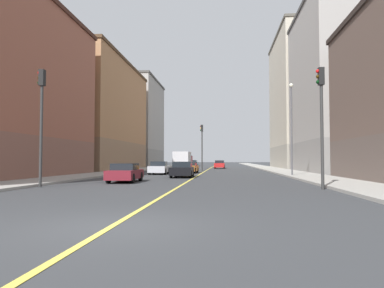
{
  "coord_description": "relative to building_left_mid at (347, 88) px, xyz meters",
  "views": [
    {
      "loc": [
        2.56,
        -7.96,
        1.52
      ],
      "look_at": [
        -1.11,
        31.54,
        3.26
      ],
      "focal_mm": 33.14,
      "sensor_mm": 36.0,
      "label": 1
    }
  ],
  "objects": [
    {
      "name": "building_left_mid",
      "position": [
        0.0,
        0.0,
        0.0
      ],
      "size": [
        10.73,
        16.7,
        19.77
      ],
      "color": "gray",
      "rests_on": "ground"
    },
    {
      "name": "car_silver",
      "position": [
        -21.08,
        -6.34,
        -9.25
      ],
      "size": [
        1.94,
        4.52,
        1.32
      ],
      "color": "silver",
      "rests_on": "ground"
    },
    {
      "name": "car_teal",
      "position": [
        -21.07,
        32.59,
        -9.21
      ],
      "size": [
        1.96,
        4.3,
        1.39
      ],
      "color": "#196670",
      "rests_on": "ground"
    },
    {
      "name": "traffic_light_right_near",
      "position": [
        -24.37,
        -24.07,
        -5.72
      ],
      "size": [
        0.4,
        0.32,
        6.51
      ],
      "color": "#2D2D2D",
      "rests_on": "ground"
    },
    {
      "name": "building_left_far",
      "position": [
        -0.0,
        20.12,
        1.73
      ],
      "size": [
        10.73,
        20.03,
        23.22
      ],
      "color": "#9D9688",
      "rests_on": "ground"
    },
    {
      "name": "building_right_distant",
      "position": [
        -33.68,
        30.5,
        -0.76
      ],
      "size": [
        10.73,
        17.47,
        18.24
      ],
      "color": "gray",
      "rests_on": "ground"
    },
    {
      "name": "traffic_light_left_near",
      "position": [
        -9.34,
        -24.07,
        -5.87
      ],
      "size": [
        0.4,
        0.32,
        6.25
      ],
      "color": "#2D2D2D",
      "rests_on": "ground"
    },
    {
      "name": "ground_plane",
      "position": [
        -16.84,
        -34.68,
        -9.89
      ],
      "size": [
        400.0,
        400.0,
        0.0
      ],
      "primitive_type": "plane",
      "color": "#343639",
      "rests_on": "ground"
    },
    {
      "name": "sidewalk_right",
      "position": [
        -26.61,
        14.32,
        -9.82
      ],
      "size": [
        3.71,
        168.0,
        0.15
      ],
      "primitive_type": "cube",
      "color": "#9E9B93",
      "rests_on": "ground"
    },
    {
      "name": "car_maroon",
      "position": [
        -20.99,
        -19.19,
        -9.27
      ],
      "size": [
        1.91,
        4.34,
        1.27
      ],
      "color": "maroon",
      "rests_on": "ground"
    },
    {
      "name": "box_truck",
      "position": [
        -21.19,
        15.64,
        -8.4
      ],
      "size": [
        2.56,
        7.78,
        2.77
      ],
      "color": "maroon",
      "rests_on": "ground"
    },
    {
      "name": "car_red",
      "position": [
        -15.18,
        18.01,
        -9.22
      ],
      "size": [
        1.84,
        4.22,
        1.38
      ],
      "color": "red",
      "rests_on": "ground"
    },
    {
      "name": "street_lamp_left_near",
      "position": [
        -8.33,
        -10.45,
        -4.85
      ],
      "size": [
        0.36,
        0.36,
        8.21
      ],
      "color": "#4C4C51",
      "rests_on": "ground"
    },
    {
      "name": "car_black",
      "position": [
        -17.94,
        -12.26,
        -9.24
      ],
      "size": [
        1.92,
        4.65,
        1.34
      ],
      "color": "black",
      "rests_on": "ground"
    },
    {
      "name": "building_right_midblock",
      "position": [
        -33.68,
        8.29,
        -1.89
      ],
      "size": [
        10.73,
        23.9,
        16.0
      ],
      "color": "#8F6B4F",
      "rests_on": "ground"
    },
    {
      "name": "car_orange",
      "position": [
        -18.31,
        -2.88,
        -9.28
      ],
      "size": [
        1.93,
        4.37,
        1.26
      ],
      "color": "orange",
      "rests_on": "ground"
    },
    {
      "name": "traffic_light_median_far",
      "position": [
        -17.35,
        4.83,
        -5.89
      ],
      "size": [
        0.4,
        0.32,
        6.2
      ],
      "color": "#2D2D2D",
      "rests_on": "ground"
    },
    {
      "name": "lane_center_stripe",
      "position": [
        -16.84,
        14.32,
        -9.89
      ],
      "size": [
        0.16,
        154.0,
        0.01
      ],
      "primitive_type": "cube",
      "color": "#E5D14C",
      "rests_on": "ground"
    },
    {
      "name": "sidewalk_left",
      "position": [
        -7.07,
        14.32,
        -9.82
      ],
      "size": [
        3.71,
        168.0,
        0.15
      ],
      "primitive_type": "cube",
      "color": "#9E9B93",
      "rests_on": "ground"
    }
  ]
}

